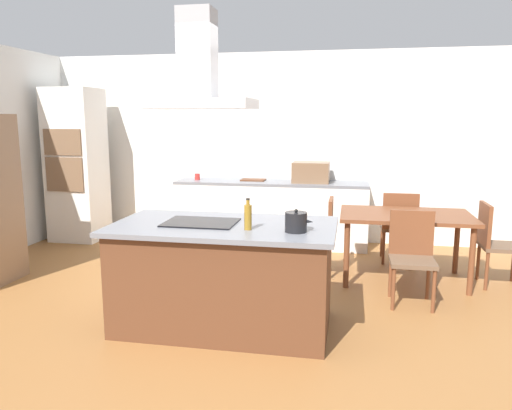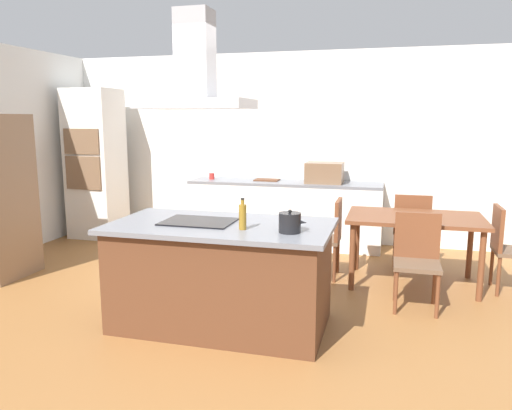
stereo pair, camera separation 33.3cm
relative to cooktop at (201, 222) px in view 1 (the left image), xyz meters
name	(u,v)px [view 1 (the left image)]	position (x,y,z in m)	size (l,w,h in m)	color
ground	(257,273)	(0.20, 1.50, -0.91)	(16.00, 16.00, 0.00)	#936033
wall_back	(279,148)	(0.20, 3.25, 0.44)	(7.20, 0.10, 2.70)	white
kitchen_island	(224,275)	(0.20, 0.00, -0.45)	(1.87, 1.04, 0.90)	#59331E
cooktop	(201,222)	(0.00, 0.00, 0.00)	(0.60, 0.44, 0.01)	black
tea_kettle	(296,222)	(0.83, -0.17, 0.07)	(0.22, 0.17, 0.18)	black
olive_oil_bottle	(248,216)	(0.44, -0.17, 0.10)	(0.06, 0.06, 0.25)	olive
back_counter	(271,213)	(0.14, 2.88, -0.46)	(2.69, 0.62, 0.90)	white
countertop_microwave	(311,172)	(0.70, 2.88, 0.13)	(0.50, 0.38, 0.28)	brown
coffee_mug_red	(197,177)	(-0.94, 2.86, 0.04)	(0.08, 0.08, 0.09)	red
cutting_board	(253,180)	(-0.13, 2.93, 0.00)	(0.34, 0.24, 0.02)	#59331E
wall_oven_stack	(77,165)	(-2.70, 2.65, 0.20)	(0.70, 0.66, 2.20)	white
dining_table	(406,221)	(1.84, 1.56, -0.24)	(1.40, 0.90, 0.75)	brown
chair_at_right_end	(494,239)	(2.75, 1.56, -0.40)	(0.42, 0.42, 0.89)	brown
chair_at_left_end	(321,232)	(0.92, 1.56, -0.40)	(0.42, 0.42, 0.89)	brown
chair_facing_back_wall	(399,223)	(1.84, 2.23, -0.40)	(0.42, 0.42, 0.89)	brown
chair_facing_island	(412,251)	(1.84, 0.90, -0.40)	(0.42, 0.42, 0.89)	brown
range_hood	(198,77)	(0.00, 0.00, 1.20)	(0.90, 0.55, 0.78)	#ADADB2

